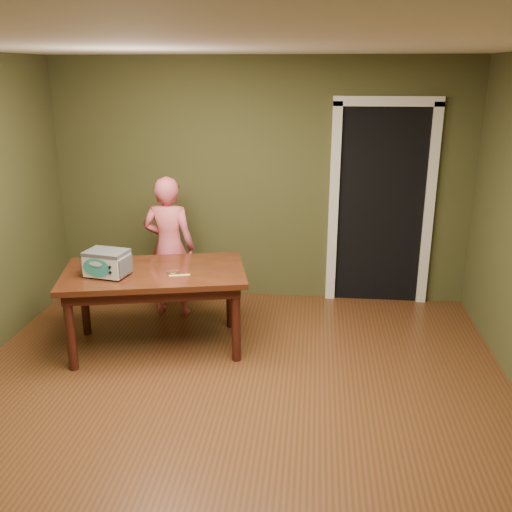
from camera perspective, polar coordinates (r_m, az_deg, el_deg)
The scene contains 8 objects.
floor at distance 4.36m, azimuth -3.04°, elevation -16.09°, with size 5.00×5.00×0.00m, color brown.
room_shell at distance 3.68m, azimuth -3.48°, elevation 6.45°, with size 4.52×5.02×2.61m.
doorway at distance 6.53m, azimuth 12.11°, elevation 5.39°, with size 1.10×0.66×2.25m.
dining_table at distance 5.19m, azimuth -10.09°, elevation -2.45°, with size 1.76×1.23×0.75m.
toy_oven at distance 5.07m, azimuth -14.69°, elevation -0.61°, with size 0.40×0.31×0.23m.
baking_pan at distance 5.05m, azimuth -8.35°, elevation -1.60°, with size 0.10×0.10×0.02m.
spatula at distance 4.99m, azimuth -7.65°, elevation -1.93°, with size 0.18×0.03×0.01m, color #FEF36E.
child at distance 5.87m, azimuth -8.67°, elevation 0.89°, with size 0.53×0.35×1.46m, color #D25664.
Camera 1 is at (0.60, -3.56, 2.45)m, focal length 40.00 mm.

